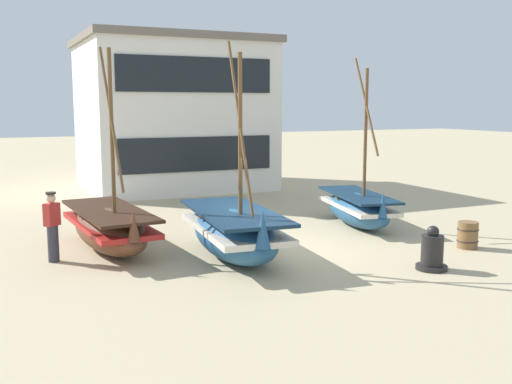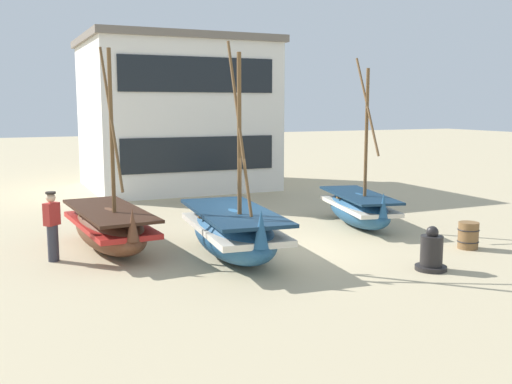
{
  "view_description": "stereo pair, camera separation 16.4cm",
  "coord_description": "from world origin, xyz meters",
  "px_view_note": "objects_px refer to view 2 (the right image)",
  "views": [
    {
      "loc": [
        -6.61,
        -13.24,
        3.72
      ],
      "look_at": [
        0.0,
        1.0,
        1.4
      ],
      "focal_mm": 41.47,
      "sensor_mm": 36.0,
      "label": 1
    },
    {
      "loc": [
        -6.46,
        -13.31,
        3.72
      ],
      "look_at": [
        0.0,
        1.0,
        1.4
      ],
      "focal_mm": 41.47,
      "sensor_mm": 36.0,
      "label": 2
    }
  ],
  "objects_px": {
    "fishing_boat_far_right": "(110,227)",
    "capstan_winch": "(431,253)",
    "fishing_boat_near_left": "(359,208)",
    "fisherman_by_hull": "(52,227)",
    "harbor_building_main": "(175,114)",
    "wooden_barrel": "(468,235)",
    "fishing_boat_centre_large": "(233,231)"
  },
  "relations": [
    {
      "from": "fishing_boat_far_right",
      "to": "capstan_winch",
      "type": "relative_size",
      "value": 5.07
    },
    {
      "from": "fishing_boat_far_right",
      "to": "harbor_building_main",
      "type": "height_order",
      "value": "harbor_building_main"
    },
    {
      "from": "wooden_barrel",
      "to": "harbor_building_main",
      "type": "bearing_deg",
      "value": 103.38
    },
    {
      "from": "fishing_boat_far_right",
      "to": "wooden_barrel",
      "type": "relative_size",
      "value": 7.37
    },
    {
      "from": "fishing_boat_near_left",
      "to": "fisherman_by_hull",
      "type": "distance_m",
      "value": 9.06
    },
    {
      "from": "capstan_winch",
      "to": "harbor_building_main",
      "type": "xyz_separation_m",
      "value": [
        -1.23,
        15.83,
        2.93
      ]
    },
    {
      "from": "fishing_boat_far_right",
      "to": "fisherman_by_hull",
      "type": "height_order",
      "value": "fishing_boat_far_right"
    },
    {
      "from": "fishing_boat_centre_large",
      "to": "fisherman_by_hull",
      "type": "bearing_deg",
      "value": 159.84
    },
    {
      "from": "fishing_boat_centre_large",
      "to": "fisherman_by_hull",
      "type": "distance_m",
      "value": 4.33
    },
    {
      "from": "fishing_boat_centre_large",
      "to": "wooden_barrel",
      "type": "relative_size",
      "value": 7.47
    },
    {
      "from": "wooden_barrel",
      "to": "harbor_building_main",
      "type": "xyz_separation_m",
      "value": [
        -3.48,
        14.63,
        2.98
      ]
    },
    {
      "from": "fisherman_by_hull",
      "to": "fishing_boat_near_left",
      "type": "bearing_deg",
      "value": 3.2
    },
    {
      "from": "fishing_boat_centre_large",
      "to": "fishing_boat_far_right",
      "type": "xyz_separation_m",
      "value": [
        -2.61,
        2.06,
        -0.05
      ]
    },
    {
      "from": "fishing_boat_far_right",
      "to": "fishing_boat_near_left",
      "type": "bearing_deg",
      "value": -0.47
    },
    {
      "from": "fisherman_by_hull",
      "to": "capstan_winch",
      "type": "height_order",
      "value": "fisherman_by_hull"
    },
    {
      "from": "fishing_boat_centre_large",
      "to": "fishing_boat_far_right",
      "type": "bearing_deg",
      "value": 141.73
    },
    {
      "from": "harbor_building_main",
      "to": "wooden_barrel",
      "type": "bearing_deg",
      "value": -76.62
    },
    {
      "from": "wooden_barrel",
      "to": "fishing_boat_near_left",
      "type": "bearing_deg",
      "value": 104.56
    },
    {
      "from": "wooden_barrel",
      "to": "fishing_boat_centre_large",
      "type": "bearing_deg",
      "value": 164.5
    },
    {
      "from": "fishing_boat_far_right",
      "to": "capstan_winch",
      "type": "distance_m",
      "value": 7.98
    },
    {
      "from": "fishing_boat_near_left",
      "to": "fishing_boat_far_right",
      "type": "distance_m",
      "value": 7.6
    },
    {
      "from": "fishing_boat_near_left",
      "to": "fisherman_by_hull",
      "type": "height_order",
      "value": "fishing_boat_near_left"
    },
    {
      "from": "harbor_building_main",
      "to": "fishing_boat_near_left",
      "type": "bearing_deg",
      "value": -77.01
    },
    {
      "from": "fishing_boat_far_right",
      "to": "capstan_winch",
      "type": "bearing_deg",
      "value": -37.98
    },
    {
      "from": "fishing_boat_near_left",
      "to": "fishing_boat_far_right",
      "type": "xyz_separation_m",
      "value": [
        -7.6,
        0.06,
        0.03
      ]
    },
    {
      "from": "fisherman_by_hull",
      "to": "fishing_boat_far_right",
      "type": "bearing_deg",
      "value": 21.41
    },
    {
      "from": "fishing_boat_near_left",
      "to": "capstan_winch",
      "type": "relative_size",
      "value": 5.05
    },
    {
      "from": "capstan_winch",
      "to": "harbor_building_main",
      "type": "height_order",
      "value": "harbor_building_main"
    },
    {
      "from": "fishing_boat_centre_large",
      "to": "fisherman_by_hull",
      "type": "xyz_separation_m",
      "value": [
        -4.06,
        1.49,
        0.17
      ]
    },
    {
      "from": "fishing_boat_centre_large",
      "to": "fishing_boat_far_right",
      "type": "distance_m",
      "value": 3.32
    },
    {
      "from": "fishing_boat_centre_large",
      "to": "harbor_building_main",
      "type": "height_order",
      "value": "harbor_building_main"
    },
    {
      "from": "fishing_boat_near_left",
      "to": "fishing_boat_centre_large",
      "type": "height_order",
      "value": "fishing_boat_centre_large"
    }
  ]
}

